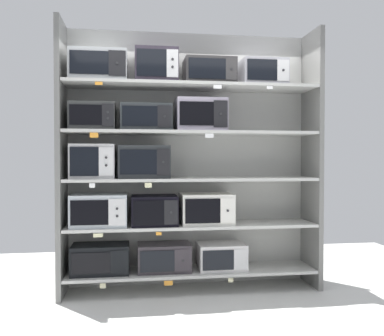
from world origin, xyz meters
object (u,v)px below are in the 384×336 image
at_px(microwave_3, 99,210).
at_px(microwave_10, 201,115).
at_px(microwave_6, 93,161).
at_px(microwave_1, 164,257).
at_px(microwave_8, 93,117).
at_px(microwave_2, 221,256).
at_px(microwave_0, 101,259).
at_px(microwave_11, 99,67).
at_px(microwave_13, 209,72).
at_px(microwave_9, 146,118).
at_px(microwave_12, 156,67).
at_px(microwave_7, 144,162).
at_px(microwave_5, 206,209).
at_px(microwave_4, 154,210).
at_px(microwave_14, 262,74).

height_order(microwave_3, microwave_10, microwave_10).
bearing_deg(microwave_6, microwave_1, 0.02).
bearing_deg(microwave_8, microwave_2, -0.00).
distance_m(microwave_0, microwave_11, 1.91).
relative_size(microwave_2, microwave_13, 0.95).
distance_m(microwave_6, microwave_10, 1.18).
relative_size(microwave_9, microwave_12, 1.18).
bearing_deg(microwave_7, microwave_8, 180.00).
xyz_separation_m(microwave_7, microwave_13, (0.67, -0.00, 0.92)).
bearing_deg(microwave_5, microwave_2, 0.04).
xyz_separation_m(microwave_5, microwave_12, (-0.52, -0.00, 1.44)).
xyz_separation_m(microwave_7, microwave_10, (0.58, 0.00, 0.48)).
bearing_deg(microwave_9, microwave_13, -0.01).
bearing_deg(microwave_3, microwave_11, 1.40).
distance_m(microwave_2, microwave_3, 1.34).
height_order(microwave_9, microwave_13, microwave_13).
relative_size(microwave_4, microwave_13, 0.89).
bearing_deg(microwave_2, microwave_5, -179.96).
bearing_deg(microwave_12, microwave_8, 179.98).
bearing_deg(microwave_4, microwave_10, 0.05).
height_order(microwave_0, microwave_13, microwave_13).
height_order(microwave_8, microwave_14, microwave_14).
xyz_separation_m(microwave_2, microwave_3, (-1.25, 0.00, 0.51)).
xyz_separation_m(microwave_3, microwave_8, (-0.06, 0.00, 0.93)).
bearing_deg(microwave_5, microwave_7, 179.99).
bearing_deg(microwave_13, microwave_14, -0.00).
relative_size(microwave_1, microwave_9, 1.06).
distance_m(microwave_3, microwave_13, 1.79).
relative_size(microwave_7, microwave_12, 1.18).
bearing_deg(microwave_14, microwave_11, 179.99).
bearing_deg(microwave_5, microwave_0, 179.98).
height_order(microwave_0, microwave_7, microwave_7).
height_order(microwave_0, microwave_3, microwave_3).
xyz_separation_m(microwave_7, microwave_9, (0.02, 0.00, 0.45)).
xyz_separation_m(microwave_9, microwave_10, (0.56, 0.00, 0.03)).
distance_m(microwave_1, microwave_2, 0.60).
bearing_deg(microwave_4, microwave_1, 0.13).
bearing_deg(microwave_4, microwave_14, 0.00).
bearing_deg(microwave_14, microwave_7, 179.99).
bearing_deg(microwave_9, microwave_10, 0.01).
bearing_deg(microwave_10, microwave_13, -0.19).
bearing_deg(microwave_4, microwave_3, 179.97).
bearing_deg(microwave_5, microwave_11, 179.99).
relative_size(microwave_3, microwave_13, 1.07).
relative_size(microwave_1, microwave_2, 1.10).
bearing_deg(microwave_12, microwave_14, 0.00).
bearing_deg(microwave_2, microwave_3, 180.00).
xyz_separation_m(microwave_4, microwave_12, (0.02, 0.00, 1.45)).
bearing_deg(microwave_2, microwave_10, 179.96).
height_order(microwave_2, microwave_8, microwave_8).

